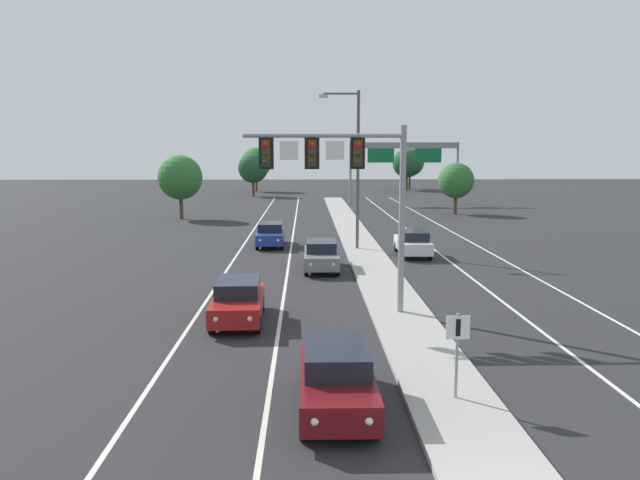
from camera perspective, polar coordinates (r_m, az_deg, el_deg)
The scene contains 20 objects.
median_island at distance 27.81m, azimuth 6.36°, elevation -4.71°, with size 2.40×110.00×0.15m, color #9E9B93.
lane_stripe_oncoming_center at distance 34.45m, azimuth -2.99°, elevation -2.25°, with size 0.14×100.00×0.01m, color silver.
lane_stripe_receding_center at distance 35.44m, azimuth 12.39°, elevation -2.13°, with size 0.14×100.00×0.01m, color silver.
edge_stripe_left at distance 34.70m, azimuth -8.45°, elevation -2.25°, with size 0.14×100.00×0.01m, color silver.
edge_stripe_right at distance 36.37m, azimuth 17.45°, elevation -2.06°, with size 0.14×100.00×0.01m, color silver.
overhead_signal_mast at distance 22.85m, azimuth 2.57°, elevation 6.13°, with size 6.15×0.44×7.20m.
median_sign_post at distance 15.69m, azimuth 12.92°, elevation -9.54°, with size 0.60×0.10×2.20m.
street_lamp_median at distance 38.50m, azimuth 3.29°, elevation 7.54°, with size 2.58×0.28×10.00m.
car_oncoming_darkred at distance 15.24m, azimuth 1.60°, elevation -12.92°, with size 1.83×4.47×1.58m.
car_oncoming_red at distance 22.90m, azimuth -7.79°, elevation -5.68°, with size 1.92×4.51×1.58m.
car_oncoming_grey at distance 32.42m, azimuth 0.11°, elevation -1.44°, with size 1.83×4.47×1.58m.
car_oncoming_blue at distance 40.76m, azimuth -4.74°, elevation 0.56°, with size 1.90×4.50×1.58m.
car_receding_white at distance 37.30m, azimuth 8.81°, elevation -0.24°, with size 1.91×4.51×1.58m.
highway_sign_gantry at distance 73.71m, azimuth 8.01°, elevation 8.17°, with size 13.28×0.42×7.50m.
tree_far_left_c at distance 97.16m, azimuth -6.08°, elevation 7.30°, with size 4.85×4.85×7.02m.
tree_far_right_b at distance 62.94m, azimuth 12.79°, elevation 5.52°, with size 3.63×3.63×5.26m.
tree_far_left_a at distance 86.62m, azimuth -6.38°, elevation 6.82°, with size 4.29×4.29×6.20m.
tree_far_left_b at distance 58.23m, azimuth -13.14°, elevation 5.80°, with size 4.17×4.17×6.04m.
tree_far_right_c at distance 99.98m, azimuth 8.28°, elevation 7.23°, with size 4.74×4.74×6.86m.
tree_far_right_a at distance 103.98m, azimuth 8.54°, elevation 7.34°, with size 4.88×4.88×7.06m.
Camera 1 is at (-3.71, -8.84, 6.36)m, focal length 33.69 mm.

